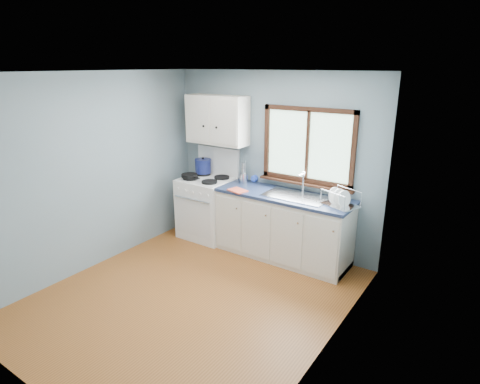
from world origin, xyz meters
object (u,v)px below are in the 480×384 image
Objects in this scene: thermos at (243,172)px; utensil_crock at (244,178)px; gas_range at (207,206)px; skillet at (189,176)px; sink at (296,201)px; base_cabinets at (283,229)px; stockpot at (203,166)px; dish_rack at (340,201)px.

utensil_crock is at bearing -48.77° from thermos.
skillet is (-0.20, -0.16, 0.49)m from gas_range.
sink is at bearing -9.12° from utensil_crock.
utensil_crock is at bearing 168.75° from base_cabinets.
stockpot is (0.01, 0.31, 0.09)m from skillet.
base_cabinets is 1.64m from stockpot.
thermos is 0.58× the size of dish_rack.
stockpot is at bearing 174.93° from base_cabinets.
gas_range is at bearing -158.56° from thermos.
sink is at bearing -4.54° from stockpot.
sink is at bearing 0.71° from gas_range.
stockpot is (-1.67, 0.13, 0.21)m from sink.
thermos is (0.72, 0.37, 0.08)m from skillet.
skillet is at bearing -154.50° from dish_rack.
gas_range is 0.80m from thermos.
stockpot reaches higher than dish_rack.
dish_rack is at bearing -3.76° from stockpot.
utensil_crock is (-0.92, 0.15, 0.14)m from sink.
dish_rack is (1.52, -0.16, -0.02)m from utensil_crock.
utensil_crock reaches higher than dish_rack.
sink is 2.31× the size of utensil_crock.
gas_range reaches higher than skillet.
base_cabinets is at bearing -13.66° from thermos.
thermos is at bearing -166.16° from dish_rack.
sink is 1.00m from thermos.
stockpot is at bearing -175.50° from thermos.
skillet is at bearing -152.88° from thermos.
gas_range reaches higher than stockpot.
base_cabinets is 0.96m from utensil_crock.
stockpot reaches higher than skillet.
thermos is (-0.96, 0.19, 0.20)m from sink.
stockpot is (-0.19, 0.15, 0.58)m from gas_range.
gas_range is at bearing -38.78° from stockpot.
gas_range is at bearing -179.29° from sink.
stockpot is 2.28m from dish_rack.
skillet is 2.29m from dish_rack.
skillet is at bearing -91.37° from stockpot.
dish_rack is (2.28, 0.16, -0.01)m from skillet.
gas_range is 0.63m from stockpot.
dish_rack is (1.56, -0.21, -0.09)m from thermos.
dish_rack reaches higher than skillet.
utensil_crock is 1.29× the size of thermos.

